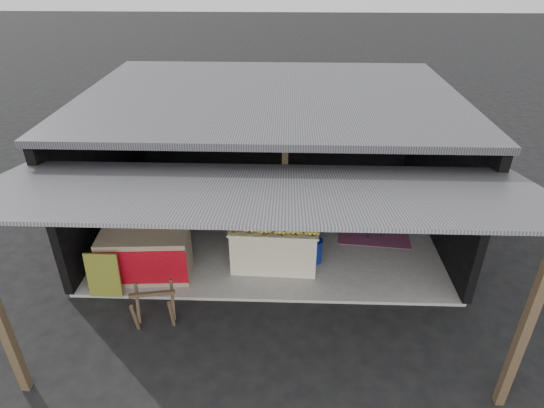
{
  "coord_description": "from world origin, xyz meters",
  "views": [
    {
      "loc": [
        0.33,
        -6.09,
        5.47
      ],
      "look_at": [
        0.06,
        1.56,
        1.1
      ],
      "focal_mm": 30.0,
      "sensor_mm": 36.0,
      "label": 1
    }
  ],
  "objects_px": {
    "banana_table": "(274,242)",
    "water_barrel": "(314,251)",
    "sawhorse": "(154,305)",
    "neighbor_stall": "(145,254)",
    "plastic_chair": "(371,212)",
    "white_crate": "(280,213)"
  },
  "relations": [
    {
      "from": "sawhorse",
      "to": "water_barrel",
      "type": "height_order",
      "value": "sawhorse"
    },
    {
      "from": "banana_table",
      "to": "plastic_chair",
      "type": "height_order",
      "value": "banana_table"
    },
    {
      "from": "white_crate",
      "to": "sawhorse",
      "type": "bearing_deg",
      "value": -129.61
    },
    {
      "from": "white_crate",
      "to": "water_barrel",
      "type": "distance_m",
      "value": 1.22
    },
    {
      "from": "banana_table",
      "to": "water_barrel",
      "type": "height_order",
      "value": "banana_table"
    },
    {
      "from": "sawhorse",
      "to": "plastic_chair",
      "type": "height_order",
      "value": "plastic_chair"
    },
    {
      "from": "sawhorse",
      "to": "neighbor_stall",
      "type": "bearing_deg",
      "value": 100.52
    },
    {
      "from": "banana_table",
      "to": "water_barrel",
      "type": "xyz_separation_m",
      "value": [
        0.77,
        0.06,
        -0.23
      ]
    },
    {
      "from": "banana_table",
      "to": "neighbor_stall",
      "type": "relative_size",
      "value": 1.02
    },
    {
      "from": "white_crate",
      "to": "plastic_chair",
      "type": "bearing_deg",
      "value": 0.49
    },
    {
      "from": "banana_table",
      "to": "sawhorse",
      "type": "bearing_deg",
      "value": -135.8
    },
    {
      "from": "sawhorse",
      "to": "water_barrel",
      "type": "relative_size",
      "value": 1.56
    },
    {
      "from": "banana_table",
      "to": "sawhorse",
      "type": "relative_size",
      "value": 2.35
    },
    {
      "from": "neighbor_stall",
      "to": "water_barrel",
      "type": "relative_size",
      "value": 3.6
    },
    {
      "from": "sawhorse",
      "to": "banana_table",
      "type": "bearing_deg",
      "value": 31.98
    },
    {
      "from": "neighbor_stall",
      "to": "sawhorse",
      "type": "distance_m",
      "value": 1.3
    },
    {
      "from": "water_barrel",
      "to": "white_crate",
      "type": "bearing_deg",
      "value": 125.24
    },
    {
      "from": "water_barrel",
      "to": "sawhorse",
      "type": "bearing_deg",
      "value": -146.38
    },
    {
      "from": "white_crate",
      "to": "plastic_chair",
      "type": "xyz_separation_m",
      "value": [
        1.93,
        0.14,
        -0.02
      ]
    },
    {
      "from": "water_barrel",
      "to": "banana_table",
      "type": "bearing_deg",
      "value": -175.59
    },
    {
      "from": "white_crate",
      "to": "neighbor_stall",
      "type": "height_order",
      "value": "neighbor_stall"
    },
    {
      "from": "white_crate",
      "to": "water_barrel",
      "type": "xyz_separation_m",
      "value": [
        0.68,
        -0.97,
        -0.28
      ]
    }
  ]
}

